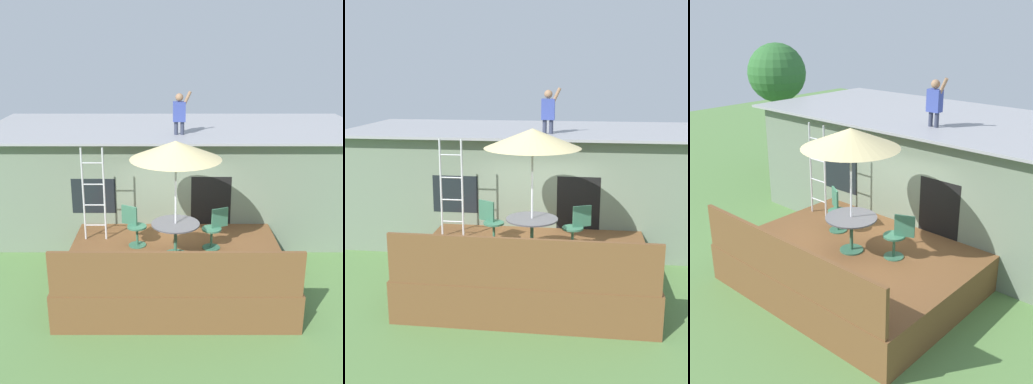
# 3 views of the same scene
# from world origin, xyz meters

# --- Properties ---
(ground_plane) EXTENTS (40.00, 40.00, 0.00)m
(ground_plane) POSITION_xyz_m (0.00, 0.00, 0.00)
(ground_plane) COLOR #567F42
(house) EXTENTS (10.50, 4.50, 2.94)m
(house) POSITION_xyz_m (-0.00, 3.60, 1.47)
(house) COLOR slate
(house) RESTS_ON ground
(deck) EXTENTS (4.75, 3.93, 0.80)m
(deck) POSITION_xyz_m (0.00, 0.00, 0.40)
(deck) COLOR brown
(deck) RESTS_ON ground
(deck_railing) EXTENTS (4.65, 0.08, 0.90)m
(deck_railing) POSITION_xyz_m (0.00, -1.92, 1.25)
(deck_railing) COLOR brown
(deck_railing) RESTS_ON deck
(patio_table) EXTENTS (1.04, 1.04, 0.74)m
(patio_table) POSITION_xyz_m (0.00, -0.18, 1.39)
(patio_table) COLOR #33664C
(patio_table) RESTS_ON deck
(patio_umbrella) EXTENTS (1.90, 1.90, 2.54)m
(patio_umbrella) POSITION_xyz_m (0.00, -0.18, 3.15)
(patio_umbrella) COLOR silver
(patio_umbrella) RESTS_ON deck
(step_ladder) EXTENTS (0.52, 0.04, 2.20)m
(step_ladder) POSITION_xyz_m (-1.87, 0.67, 1.90)
(step_ladder) COLOR silver
(step_ladder) RESTS_ON deck
(person_figure) EXTENTS (0.47, 0.20, 1.11)m
(person_figure) POSITION_xyz_m (0.12, 2.43, 3.55)
(person_figure) COLOR #33384C
(person_figure) RESTS_ON house
(patio_chair_left) EXTENTS (0.58, 0.44, 0.92)m
(patio_chair_left) POSITION_xyz_m (-0.93, 0.34, 1.26)
(patio_chair_left) COLOR #33664C
(patio_chair_left) RESTS_ON deck
(patio_chair_right) EXTENTS (0.59, 0.44, 0.92)m
(patio_chair_right) POSITION_xyz_m (0.88, 0.20, 1.26)
(patio_chair_right) COLOR #33664C
(patio_chair_right) RESTS_ON deck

